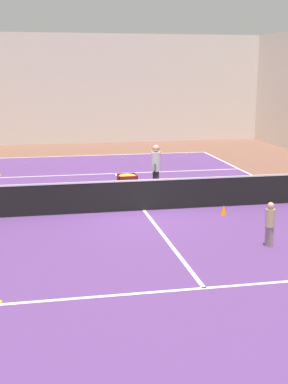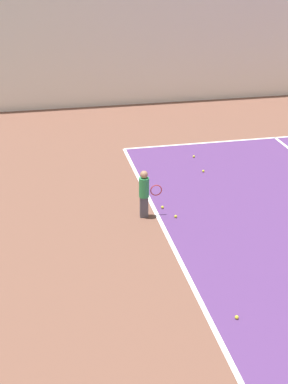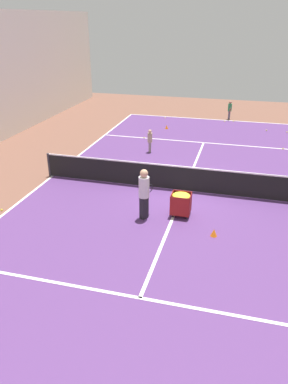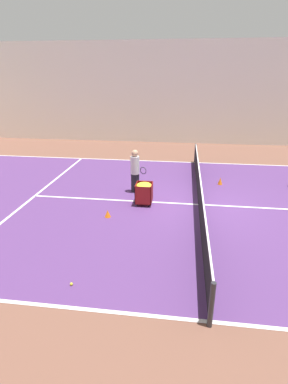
{
  "view_description": "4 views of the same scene",
  "coord_description": "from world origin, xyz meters",
  "px_view_note": "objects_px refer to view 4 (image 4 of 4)",
  "views": [
    {
      "loc": [
        -3.17,
        -16.04,
        4.33
      ],
      "look_at": [
        0.0,
        0.0,
        0.6
      ],
      "focal_mm": 50.0,
      "sensor_mm": 36.0,
      "label": 1
    },
    {
      "loc": [
        10.16,
        -14.17,
        6.07
      ],
      "look_at": [
        -0.98,
        -11.81,
        0.66
      ],
      "focal_mm": 50.0,
      "sensor_mm": 36.0,
      "label": 2
    },
    {
      "loc": [
        -1.91,
        13.05,
        6.07
      ],
      "look_at": [
        0.93,
        2.49,
        0.96
      ],
      "focal_mm": 35.0,
      "sensor_mm": 36.0,
      "label": 3
    },
    {
      "loc": [
        -10.16,
        0.65,
        4.44
      ],
      "look_at": [
        -0.21,
        1.98,
        0.47
      ],
      "focal_mm": 28.0,
      "sensor_mm": 36.0,
      "label": 4
    }
  ],
  "objects_px": {
    "coach_at_net": "(135,168)",
    "training_cone_1": "(108,214)",
    "tennis_net": "(200,191)",
    "ball_cart": "(144,189)",
    "training_cone_0": "(220,181)"
  },
  "relations": [
    {
      "from": "ball_cart",
      "to": "training_cone_0",
      "type": "height_order",
      "value": "ball_cart"
    },
    {
      "from": "ball_cart",
      "to": "training_cone_0",
      "type": "relative_size",
      "value": 2.64
    },
    {
      "from": "tennis_net",
      "to": "training_cone_1",
      "type": "bearing_deg",
      "value": 115.13
    },
    {
      "from": "ball_cart",
      "to": "training_cone_0",
      "type": "distance_m",
      "value": 3.91
    },
    {
      "from": "training_cone_0",
      "to": "training_cone_1",
      "type": "relative_size",
      "value": 1.28
    },
    {
      "from": "coach_at_net",
      "to": "training_cone_1",
      "type": "bearing_deg",
      "value": -76.85
    },
    {
      "from": "coach_at_net",
      "to": "training_cone_1",
      "type": "relative_size",
      "value": 7.26
    },
    {
      "from": "training_cone_1",
      "to": "ball_cart",
      "type": "bearing_deg",
      "value": -40.97
    },
    {
      "from": "tennis_net",
      "to": "training_cone_1",
      "type": "relative_size",
      "value": 48.06
    },
    {
      "from": "ball_cart",
      "to": "training_cone_1",
      "type": "xyz_separation_m",
      "value": [
        -1.22,
        1.06,
        -0.45
      ]
    },
    {
      "from": "tennis_net",
      "to": "training_cone_1",
      "type": "xyz_separation_m",
      "value": [
        -1.43,
        3.04,
        -0.4
      ]
    },
    {
      "from": "coach_at_net",
      "to": "training_cone_1",
      "type": "distance_m",
      "value": 2.57
    },
    {
      "from": "tennis_net",
      "to": "coach_at_net",
      "type": "distance_m",
      "value": 2.7
    },
    {
      "from": "coach_at_net",
      "to": "training_cone_0",
      "type": "xyz_separation_m",
      "value": [
        1.37,
        -3.48,
        -0.84
      ]
    },
    {
      "from": "tennis_net",
      "to": "ball_cart",
      "type": "bearing_deg",
      "value": 96.02
    }
  ]
}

